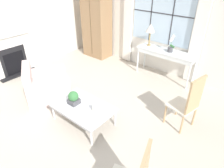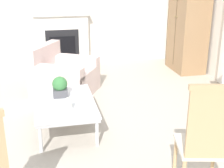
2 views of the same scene
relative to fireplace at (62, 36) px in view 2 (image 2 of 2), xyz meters
name	(u,v)px [view 2 (image 2 of 2)]	position (x,y,z in m)	size (l,w,h in m)	color
ground_plane	(62,126)	(2.91, -0.22, -0.65)	(14.00, 14.00, 0.00)	#BCB2A3
fireplace	(62,36)	(0.00, 0.00, 0.00)	(0.34, 1.20, 1.95)	black
armoire	(189,14)	(0.87, 2.46, 0.49)	(0.92, 0.59, 2.28)	#93704C
armchair_upholstered	(64,77)	(1.68, -0.10, -0.38)	(1.23, 1.24, 0.80)	beige
side_chair_wooden	(207,136)	(4.52, 0.94, -0.06)	(0.53, 0.53, 1.10)	beige
coffee_table	(65,104)	(2.97, -0.17, -0.31)	(1.15, 0.74, 0.38)	silver
potted_plant_small	(60,87)	(2.77, -0.22, -0.14)	(0.20, 0.20, 0.27)	#4C4C51
pillar_candle	(69,104)	(3.23, -0.14, -0.20)	(0.10, 0.10, 0.16)	silver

